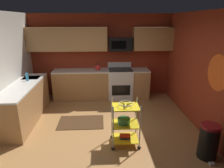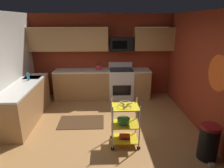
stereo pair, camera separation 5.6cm
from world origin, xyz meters
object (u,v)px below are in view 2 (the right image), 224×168
(mixing_bowl_large, at_px, (124,121))
(trash_can, at_px, (208,142))
(kettle, at_px, (99,68))
(fruit_bowl, at_px, (125,104))
(oven_range, at_px, (121,83))
(microwave, at_px, (121,44))
(dish_soap_bottle, at_px, (28,77))
(rolling_cart, at_px, (125,124))
(book_stack, at_px, (125,137))

(mixing_bowl_large, distance_m, trash_can, 1.57)
(kettle, relative_size, trash_can, 0.40)
(mixing_bowl_large, bearing_deg, fruit_bowl, 0.00)
(oven_range, height_order, microwave, microwave)
(mixing_bowl_large, relative_size, dish_soap_bottle, 1.26)
(fruit_bowl, height_order, kettle, kettle)
(mixing_bowl_large, xyz_separation_m, kettle, (-0.53, 2.55, 0.48))
(mixing_bowl_large, height_order, dish_soap_bottle, dish_soap_bottle)
(oven_range, height_order, rolling_cart, oven_range)
(microwave, distance_m, fruit_bowl, 2.79)
(oven_range, bearing_deg, microwave, 90.26)
(rolling_cart, height_order, trash_can, rolling_cart)
(fruit_bowl, distance_m, dish_soap_bottle, 2.80)
(trash_can, bearing_deg, oven_range, 113.27)
(rolling_cart, xyz_separation_m, book_stack, (0.00, 0.00, -0.29))
(mixing_bowl_large, xyz_separation_m, dish_soap_bottle, (-2.32, 1.51, 0.50))
(microwave, bearing_deg, kettle, -171.09)
(fruit_bowl, bearing_deg, oven_range, 86.95)
(oven_range, relative_size, rolling_cart, 1.20)
(book_stack, height_order, dish_soap_bottle, dish_soap_bottle)
(rolling_cart, height_order, fruit_bowl, rolling_cart)
(mixing_bowl_large, distance_m, kettle, 2.65)
(dish_soap_bottle, bearing_deg, oven_range, 22.73)
(mixing_bowl_large, bearing_deg, rolling_cart, -0.00)
(dish_soap_bottle, distance_m, trash_can, 4.35)
(fruit_bowl, xyz_separation_m, mixing_bowl_large, (-0.03, -0.00, -0.36))
(microwave, xyz_separation_m, fruit_bowl, (-0.14, -2.66, -0.82))
(book_stack, bearing_deg, microwave, 87.08)
(rolling_cart, distance_m, kettle, 2.67)
(oven_range, relative_size, book_stack, 4.98)
(mixing_bowl_large, distance_m, dish_soap_bottle, 2.81)
(fruit_bowl, bearing_deg, kettle, 102.30)
(microwave, xyz_separation_m, kettle, (-0.69, -0.11, -0.70))
(book_stack, bearing_deg, dish_soap_bottle, 147.22)
(oven_range, distance_m, book_stack, 2.58)
(fruit_bowl, xyz_separation_m, dish_soap_bottle, (-2.35, 1.51, 0.14))
(rolling_cart, relative_size, book_stack, 4.14)
(book_stack, relative_size, dish_soap_bottle, 1.10)
(rolling_cart, distance_m, fruit_bowl, 0.42)
(trash_can, bearing_deg, mixing_bowl_large, 161.56)
(book_stack, bearing_deg, kettle, 102.30)
(mixing_bowl_large, bearing_deg, book_stack, -0.00)
(microwave, bearing_deg, dish_soap_bottle, -155.25)
(book_stack, xyz_separation_m, trash_can, (1.45, -0.49, 0.17))
(microwave, height_order, rolling_cart, microwave)
(trash_can, bearing_deg, book_stack, 161.20)
(dish_soap_bottle, bearing_deg, mixing_bowl_large, -33.12)
(rolling_cart, distance_m, trash_can, 1.53)
(fruit_bowl, xyz_separation_m, kettle, (-0.56, 2.55, 0.12))
(book_stack, height_order, kettle, kettle)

